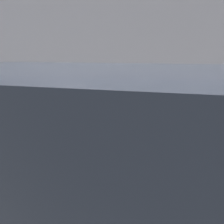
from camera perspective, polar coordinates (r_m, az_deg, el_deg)
The scene contains 4 objects.
sidewalk at distance 4.44m, azimuth 9.57°, elevation -10.50°, with size 24.00×2.80×0.14m.
building_facade at distance 6.89m, azimuth 14.43°, elevation 19.73°, with size 24.00×0.30×5.19m.
parking_meter at distance 3.16m, azimuth -0.00°, elevation 3.34°, with size 0.23×0.13×1.58m.
parked_car_beside_meter at distance 1.75m, azimuth 10.72°, elevation -20.68°, with size 4.86×2.19×1.87m.
Camera 1 is at (0.54, -1.78, 1.96)m, focal length 35.00 mm.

